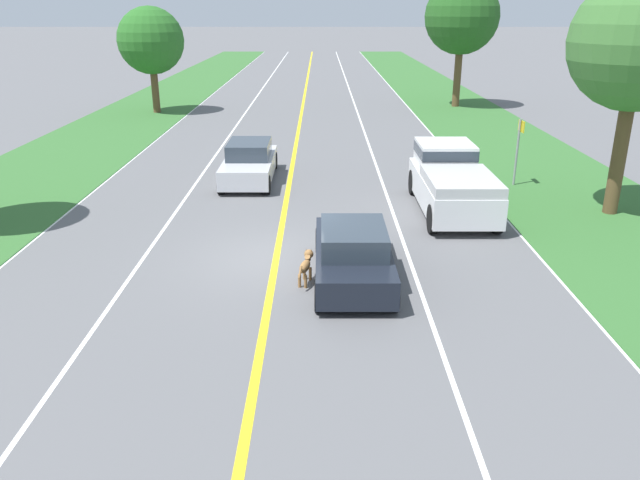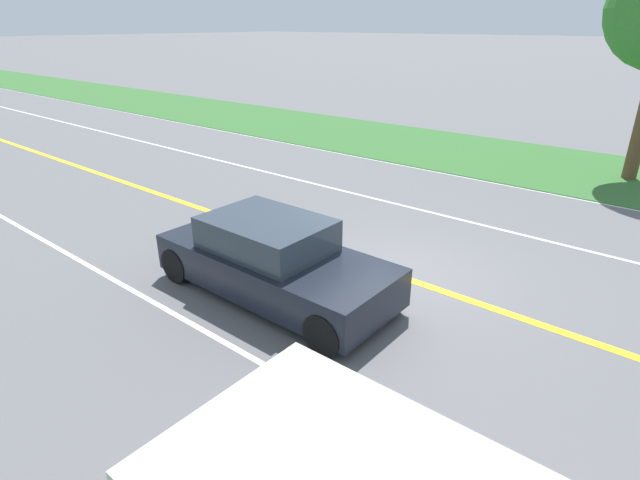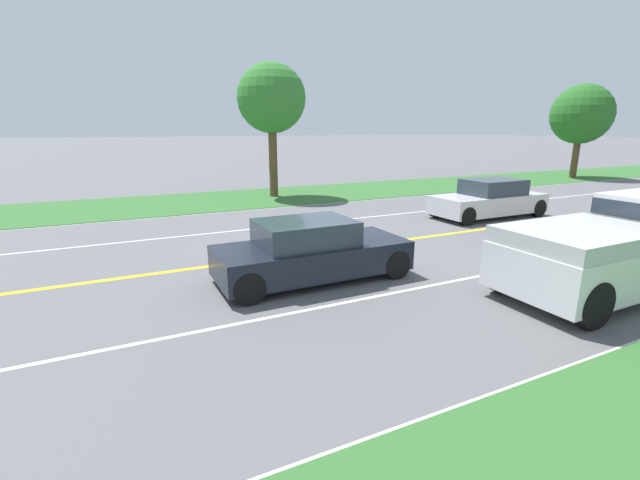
% 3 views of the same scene
% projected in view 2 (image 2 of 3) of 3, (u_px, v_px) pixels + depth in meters
% --- Properties ---
extents(ground_plane, '(400.00, 400.00, 0.00)m').
position_uv_depth(ground_plane, '(396.00, 275.00, 9.46)').
color(ground_plane, '#5B5B5E').
extents(centre_divider_line, '(0.18, 160.00, 0.01)m').
position_uv_depth(centre_divider_line, '(396.00, 275.00, 9.45)').
color(centre_divider_line, yellow).
rests_on(centre_divider_line, ground).
extents(lane_edge_line_left, '(0.14, 160.00, 0.01)m').
position_uv_depth(lane_edge_line_left, '(523.00, 188.00, 14.41)').
color(lane_edge_line_left, white).
rests_on(lane_edge_line_left, ground).
extents(lane_dash_same_dir, '(0.10, 160.00, 0.01)m').
position_uv_depth(lane_dash_same_dir, '(265.00, 365.00, 6.97)').
color(lane_dash_same_dir, white).
rests_on(lane_dash_same_dir, ground).
extents(lane_dash_oncoming, '(0.10, 160.00, 0.01)m').
position_uv_depth(lane_dash_oncoming, '(473.00, 223.00, 11.93)').
color(lane_dash_oncoming, white).
rests_on(lane_dash_oncoming, ground).
extents(grass_verge_left, '(6.00, 160.00, 0.03)m').
position_uv_depth(grass_verge_left, '(554.00, 167.00, 16.54)').
color(grass_verge_left, '#33662D').
rests_on(grass_verge_left, ground).
extents(ego_car, '(1.82, 4.32, 1.38)m').
position_uv_depth(ego_car, '(273.00, 260.00, 8.58)').
color(ego_car, black).
rests_on(ego_car, ground).
extents(dog, '(0.40, 1.15, 0.74)m').
position_uv_depth(dog, '(308.00, 247.00, 9.57)').
color(dog, olive).
rests_on(dog, ground).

